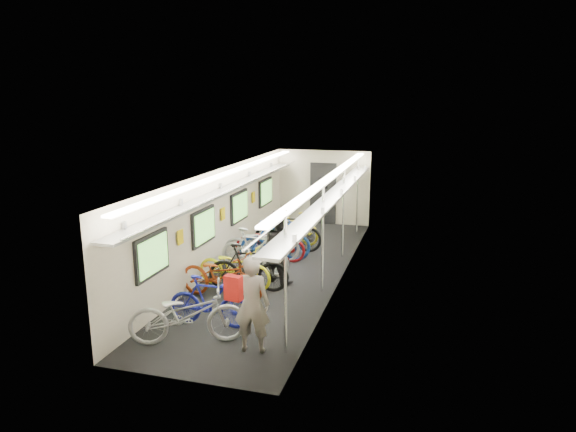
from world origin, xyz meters
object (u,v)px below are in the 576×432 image
Objects in this scene: bicycle_0 at (188,314)px; passenger_near at (252,304)px; passenger_mid at (279,247)px; backpack at (233,288)px; bicycle_1 at (210,301)px.

bicycle_0 is 1.20× the size of passenger_near.
backpack is at bearing 126.35° from passenger_mid.
passenger_mid reaches higher than bicycle_1.
bicycle_0 is 1.23× the size of passenger_mid.
backpack is (0.43, -3.77, 0.48)m from passenger_mid.
bicycle_1 is at bearing 107.99° from passenger_mid.
passenger_mid is (0.54, 2.55, 0.33)m from bicycle_1.
passenger_mid is (-0.52, 3.24, -0.02)m from passenger_near.
passenger_near is at bearing -124.10° from bicycle_1.
bicycle_1 is 2.63m from passenger_mid.
passenger_near reaches higher than bicycle_0.
bicycle_0 is at bearing 109.20° from passenger_mid.
bicycle_0 is 3.33m from passenger_mid.
bicycle_1 is 0.96× the size of passenger_near.
passenger_mid reaches higher than bicycle_0.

